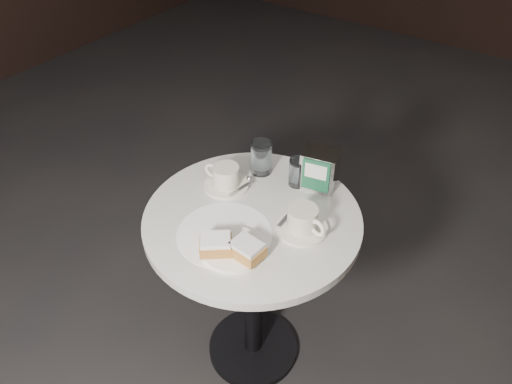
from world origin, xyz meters
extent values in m
plane|color=black|center=(0.00, 0.00, 0.00)|extent=(7.00, 7.00, 0.00)
cylinder|color=black|center=(0.00, 0.00, 0.01)|extent=(0.36, 0.36, 0.03)
cylinder|color=black|center=(0.00, 0.00, 0.36)|extent=(0.07, 0.07, 0.70)
cylinder|color=white|center=(0.00, 0.00, 0.73)|extent=(0.70, 0.70, 0.03)
cylinder|color=white|center=(-0.02, -0.12, 0.75)|extent=(0.36, 0.36, 0.00)
cylinder|color=white|center=(0.04, -0.16, 0.75)|extent=(0.24, 0.24, 0.01)
cube|color=#BA7B39|center=(0.01, -0.19, 0.78)|extent=(0.12, 0.11, 0.03)
cube|color=white|center=(0.01, -0.19, 0.80)|extent=(0.11, 0.11, 0.01)
cube|color=#BE823A|center=(0.09, -0.16, 0.78)|extent=(0.10, 0.08, 0.03)
cube|color=white|center=(0.09, -0.16, 0.80)|extent=(0.09, 0.07, 0.01)
cylinder|color=silver|center=(-0.16, 0.07, 0.75)|extent=(0.17, 0.17, 0.01)
cylinder|color=silver|center=(-0.16, 0.07, 0.79)|extent=(0.10, 0.10, 0.07)
cylinder|color=brown|center=(-0.16, 0.07, 0.82)|extent=(0.09, 0.09, 0.00)
torus|color=silver|center=(-0.22, 0.07, 0.79)|extent=(0.06, 0.02, 0.06)
cube|color=#B3B3B7|center=(-0.10, 0.08, 0.76)|extent=(0.03, 0.11, 0.00)
sphere|color=silver|center=(-0.11, 0.13, 0.76)|extent=(0.02, 0.02, 0.02)
cylinder|color=silver|center=(0.16, 0.04, 0.75)|extent=(0.19, 0.19, 0.01)
cylinder|color=beige|center=(0.16, 0.04, 0.79)|extent=(0.11, 0.11, 0.07)
cylinder|color=#89654B|center=(0.16, 0.04, 0.82)|extent=(0.10, 0.10, 0.00)
torus|color=white|center=(0.22, 0.02, 0.79)|extent=(0.06, 0.02, 0.06)
cube|color=#B6B6BA|center=(0.10, 0.05, 0.76)|extent=(0.02, 0.11, 0.00)
sphere|color=#B8B8BD|center=(0.11, 0.10, 0.76)|extent=(0.02, 0.02, 0.02)
cylinder|color=silver|center=(-0.11, 0.21, 0.80)|extent=(0.08, 0.08, 0.12)
cylinder|color=white|center=(-0.11, 0.21, 0.80)|extent=(0.07, 0.07, 0.10)
cylinder|color=white|center=(0.03, 0.22, 0.79)|extent=(0.08, 0.08, 0.10)
cylinder|color=white|center=(0.03, 0.22, 0.79)|extent=(0.07, 0.07, 0.08)
cube|color=silver|center=(0.09, 0.26, 0.81)|extent=(0.13, 0.12, 0.14)
cube|color=#195939|center=(0.10, 0.21, 0.82)|extent=(0.09, 0.02, 0.12)
cube|color=white|center=(0.10, 0.21, 0.84)|extent=(0.07, 0.02, 0.05)
camera|label=1|loc=(0.69, -0.95, 1.82)|focal=35.00mm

